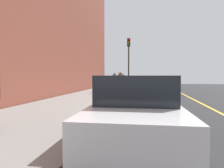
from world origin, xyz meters
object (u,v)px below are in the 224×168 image
parked_car_maroon (143,85)px  pedestrian_navy_coat (122,80)px  parked_car_black (143,90)px  traffic_light_pole (129,56)px  parked_car_red (145,82)px  parked_car_white (136,109)px  pedestrian_blue_coat (115,80)px  rolling_suitcase (121,87)px  pedestrian_brown_coat (120,80)px

parked_car_maroon → pedestrian_navy_coat: bearing=-146.4°
parked_car_black → traffic_light_pole: bearing=-168.0°
traffic_light_pole → parked_car_red: bearing=165.9°
parked_car_white → pedestrian_blue_coat: bearing=-169.1°
pedestrian_blue_coat → rolling_suitcase: 5.11m
pedestrian_navy_coat → traffic_light_pole: bearing=18.8°
pedestrian_blue_coat → traffic_light_pole: 6.35m
parked_car_black → pedestrian_blue_coat: bearing=-163.5°
pedestrian_blue_coat → parked_car_red: bearing=93.1°
pedestrian_brown_coat → rolling_suitcase: (-0.39, 0.01, -0.63)m
pedestrian_brown_coat → rolling_suitcase: 0.74m
parked_car_white → traffic_light_pole: bearing=-173.9°
parked_car_maroon → traffic_light_pole: size_ratio=0.98×
pedestrian_navy_coat → pedestrian_blue_coat: bearing=-155.8°
parked_car_red → rolling_suitcase: size_ratio=4.80×
parked_car_black → pedestrian_blue_coat: size_ratio=2.40×
pedestrian_brown_coat → pedestrian_navy_coat: (-2.46, -0.16, -0.05)m
parked_car_maroon → traffic_light_pole: bearing=-116.4°
parked_car_white → pedestrian_brown_coat: 13.53m
parked_car_maroon → pedestrian_brown_coat: bearing=-114.1°
parked_car_red → parked_car_maroon: same height
parked_car_red → pedestrian_navy_coat: bearing=-38.4°
parked_car_maroon → parked_car_red: bearing=178.9°
parked_car_black → pedestrian_navy_coat: 9.70m
pedestrian_blue_coat → rolling_suitcase: size_ratio=1.74×
pedestrian_brown_coat → pedestrian_blue_coat: 5.44m
parked_car_red → parked_car_maroon: 6.39m
parked_car_black → pedestrian_brown_coat: size_ratio=2.34×
parked_car_black → pedestrian_brown_coat: bearing=-162.5°
rolling_suitcase → parked_car_black: bearing=16.6°
parked_car_red → parked_car_black: size_ratio=1.14×
parked_car_maroon → pedestrian_brown_coat: pedestrian_brown_coat is taller
traffic_light_pole → rolling_suitcase: 2.99m
pedestrian_brown_coat → traffic_light_pole: bearing=70.0°
parked_car_black → rolling_suitcase: bearing=-163.4°
parked_car_red → parked_car_black: same height
pedestrian_blue_coat → pedestrian_navy_coat: bearing=24.2°
pedestrian_brown_coat → pedestrian_blue_coat: pedestrian_brown_coat is taller
parked_car_black → pedestrian_navy_coat: bearing=-165.9°
parked_car_maroon → traffic_light_pole: (-0.66, -1.32, 2.53)m
parked_car_maroon → parked_car_black: (6.01, 0.10, -0.00)m
parked_car_black → parked_car_white: (6.40, -0.03, 0.00)m
parked_car_maroon → rolling_suitcase: parked_car_maroon is taller
parked_car_black → pedestrian_navy_coat: (-9.41, -2.35, 0.30)m
parked_car_black → pedestrian_blue_coat: 12.73m
parked_car_white → rolling_suitcase: size_ratio=4.22×
parked_car_black → rolling_suitcase: (-7.33, -2.18, -0.28)m
pedestrian_blue_coat → traffic_light_pole: traffic_light_pole is taller
traffic_light_pole → parked_car_black: bearing=12.0°
parked_car_red → parked_car_white: 18.80m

